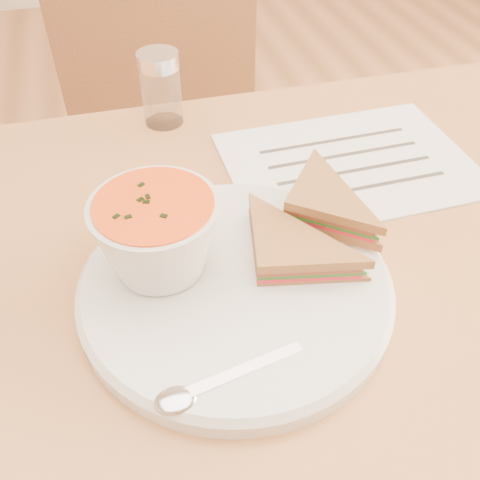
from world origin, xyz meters
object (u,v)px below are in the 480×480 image
object	(u,v)px
plate	(235,287)
soup_bowl	(158,239)
dining_table	(248,434)
condiment_shaker	(161,89)
chair_far	(185,150)

from	to	relation	value
plate	soup_bowl	world-z (taller)	soup_bowl
dining_table	condiment_shaker	size ratio (longest dim) A/B	9.95
plate	soup_bowl	bearing A→B (deg)	152.20
dining_table	soup_bowl	xyz separation A→B (m)	(-0.09, -0.00, 0.43)
dining_table	plate	xyz separation A→B (m)	(-0.03, -0.04, 0.38)
soup_bowl	plate	bearing A→B (deg)	-27.80
plate	chair_far	bearing A→B (deg)	85.43
dining_table	soup_bowl	size ratio (longest dim) A/B	8.41
chair_far	plate	distance (m)	0.67
condiment_shaker	dining_table	bearing A→B (deg)	-81.96
soup_bowl	condiment_shaker	xyz separation A→B (m)	(0.05, 0.30, -0.01)
plate	soup_bowl	distance (m)	0.09
dining_table	condiment_shaker	xyz separation A→B (m)	(-0.04, 0.30, 0.43)
dining_table	condiment_shaker	bearing A→B (deg)	98.04
dining_table	chair_far	size ratio (longest dim) A/B	0.99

